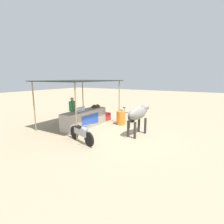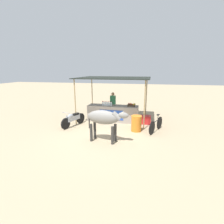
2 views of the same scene
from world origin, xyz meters
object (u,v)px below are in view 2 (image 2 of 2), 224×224
fruit_crate (132,105)px  cooler_box (145,120)px  water_barrel (136,123)px  cow (104,118)px  motorcycle_parked (73,119)px  bicycle_leaning (156,125)px  stall_counter (113,113)px  vendor_behind_counter (113,105)px

fruit_crate → cooler_box: bearing=-9.9°
water_barrel → cooler_box: bearing=73.3°
cow → motorcycle_parked: bearing=143.7°
fruit_crate → motorcycle_parked: (-3.03, -1.48, -0.61)m
water_barrel → bicycle_leaning: (0.97, 0.14, -0.06)m
stall_counter → cooler_box: stall_counter is taller
vendor_behind_counter → bicycle_leaning: 3.42m
cooler_box → stall_counter: bearing=177.1°
motorcycle_parked → stall_counter: bearing=36.7°
fruit_crate → stall_counter: bearing=-177.5°
cooler_box → motorcycle_parked: size_ratio=0.34×
stall_counter → cooler_box: (1.94, -0.10, -0.24)m
vendor_behind_counter → motorcycle_parked: vendor_behind_counter is taller
stall_counter → cooler_box: 1.96m
fruit_crate → bicycle_leaning: size_ratio=0.28×
fruit_crate → bicycle_leaning: (1.39, -1.37, -0.68)m
cooler_box → bicycle_leaning: (0.56, -1.23, 0.11)m
stall_counter → cow: bearing=-84.4°
vendor_behind_counter → cooler_box: size_ratio=2.75×
fruit_crate → cooler_box: (0.83, -0.15, -0.79)m
water_barrel → bicycle_leaning: 0.98m
water_barrel → vendor_behind_counter: bearing=127.5°
stall_counter → fruit_crate: bearing=2.5°
bicycle_leaning → cooler_box: bearing=114.5°
water_barrel → cow: (-1.23, -1.60, 0.63)m
fruit_crate → motorcycle_parked: size_ratio=0.25×
cow → bicycle_leaning: bearing=38.4°
vendor_behind_counter → water_barrel: size_ratio=2.04×
vendor_behind_counter → bicycle_leaning: size_ratio=1.07×
fruit_crate → water_barrel: bearing=-74.3°
vendor_behind_counter → water_barrel: (1.70, -2.22, -0.45)m
vendor_behind_counter → fruit_crate: bearing=-28.9°
water_barrel → motorcycle_parked: (-3.46, 0.03, 0.02)m
stall_counter → motorcycle_parked: bearing=-143.3°
fruit_crate → vendor_behind_counter: size_ratio=0.27×
stall_counter → vendor_behind_counter: size_ratio=1.82×
stall_counter → bicycle_leaning: size_ratio=1.94×
cooler_box → motorcycle_parked: bearing=-160.9°
fruit_crate → bicycle_leaning: 2.07m
stall_counter → fruit_crate: 1.24m
fruit_crate → motorcycle_parked: 3.43m
vendor_behind_counter → cow: size_ratio=0.89×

